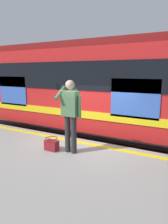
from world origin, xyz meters
name	(u,v)px	position (x,y,z in m)	size (l,w,h in m)	color
ground_plane	(88,169)	(0.00, 0.00, 0.00)	(23.82, 23.82, 0.00)	#4C4742
platform	(39,192)	(0.00, 2.20, 0.47)	(13.32, 4.39, 0.93)	gray
safety_line	(83,143)	(0.00, 0.30, 0.94)	(13.06, 0.16, 0.01)	yellow
track_rail_near	(104,153)	(0.00, -1.22, 0.08)	(17.32, 0.08, 0.16)	slate
track_rail_far	(118,141)	(0.00, -2.66, 0.08)	(17.32, 0.08, 0.16)	slate
train_carriage	(84,85)	(1.22, -1.93, 2.42)	(13.70, 2.83, 3.76)	red
passenger	(71,110)	(-0.05, 1.02, 2.00)	(0.57, 0.55, 1.80)	#262628
handbag	(52,145)	(0.45, 1.16, 1.08)	(0.35, 0.32, 0.33)	maroon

